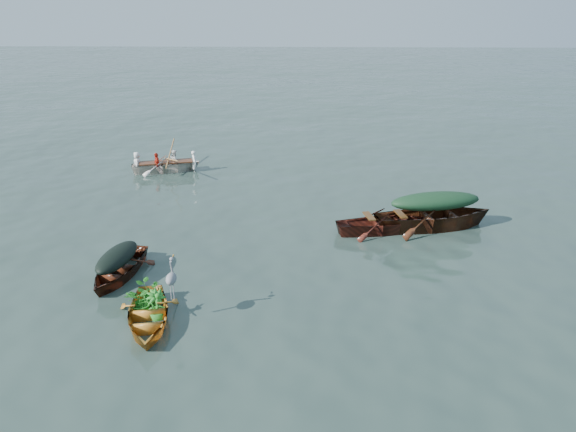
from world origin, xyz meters
The scene contains 13 objects.
ground centered at (0.00, 0.00, 0.00)m, with size 140.00×140.00×0.00m, color #2E413A.
yellow_dinghy centered at (-2.69, -1.48, 0.00)m, with size 1.29×2.99×0.79m, color #B27B22.
dark_covered_boat centered at (-3.98, 0.63, 0.00)m, with size 1.22×3.28×0.79m, color #4C2311.
green_tarp_boat centered at (4.45, 4.04, 0.00)m, with size 1.55×4.99×1.20m, color #482A10.
open_wooden_boat centered at (2.94, 3.70, 0.00)m, with size 1.23×3.97×0.90m, color #5E2217.
rowed_boat centered at (-4.90, 9.58, 0.00)m, with size 1.12×3.73×0.86m, color silver.
dark_tarp_cover centered at (-3.98, 0.63, 0.60)m, with size 0.67×1.80×0.40m, color black.
green_tarp_cover centered at (4.45, 4.04, 0.86)m, with size 0.85×2.74×0.52m, color #17381D.
thwart_benches centered at (2.94, 3.70, 0.47)m, with size 0.74×1.98×0.04m, color #452910, non-canonical shape.
heron centered at (-2.16, -1.31, 0.86)m, with size 0.28×0.40×0.92m, color gray, non-canonical shape.
dinghy_weeds centered at (-2.78, -0.94, 0.70)m, with size 0.70×0.90×0.60m, color #1F761F.
rowers centered at (-4.90, 9.58, 0.81)m, with size 1.01×2.61×0.76m, color white.
oars centered at (-4.90, 9.58, 0.46)m, with size 2.60×0.60×0.06m, color olive, non-canonical shape.
Camera 1 is at (0.61, -11.62, 6.46)m, focal length 35.00 mm.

